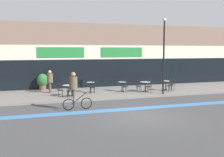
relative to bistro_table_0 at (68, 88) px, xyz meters
The scene contains 21 objects.
ground_plane 6.76m from the bistro_table_0, 67.08° to the right, with size 120.00×120.00×0.00m, color #424244.
sidewalk_slab 2.89m from the bistro_table_0, 21.86° to the left, with size 40.00×5.50×0.12m, color slate.
storefront_facade 6.67m from the bistro_table_0, 65.55° to the left, with size 40.00×4.06×5.56m.
bike_lane_stripe 5.31m from the bistro_table_0, 60.13° to the right, with size 36.00×0.70×0.01m, color #3D7AB7.
bistro_table_0 is the anchor object (origin of this frame).
bistro_table_1 2.20m from the bistro_table_0, 32.96° to the left, with size 0.60×0.60×0.77m.
bistro_table_2 4.35m from the bistro_table_0, 11.38° to the left, with size 0.63×0.63×0.74m.
bistro_table_3 5.98m from the bistro_table_0, ahead, with size 0.79×0.79×0.74m.
bistro_table_4 7.75m from the bistro_table_0, ahead, with size 0.64×0.64×0.76m.
cafe_chair_0_near 0.63m from the bistro_table_0, 90.32° to the right, with size 0.42×0.58×0.90m.
cafe_chair_0_side 0.63m from the bistro_table_0, behind, with size 0.59×0.44×0.90m.
cafe_chair_1_near 1.93m from the bistro_table_0, 17.32° to the left, with size 0.44×0.59×0.90m.
cafe_chair_2_near 4.28m from the bistro_table_0, ahead, with size 0.41×0.58×0.90m.
cafe_chair_3_near 5.98m from the bistro_table_0, ahead, with size 0.44×0.59×0.90m.
cafe_chair_3_side 5.35m from the bistro_table_0, ahead, with size 0.59×0.43×0.90m.
cafe_chair_4_near 7.76m from the bistro_table_0, ahead, with size 0.41×0.58×0.90m.
cafe_chair_4_side 8.38m from the bistro_table_0, ahead, with size 0.60×0.45×0.90m.
planter_pot 3.73m from the bistro_table_0, 115.22° to the left, with size 0.88×0.88×1.32m.
lamp_post 7.28m from the bistro_table_0, ahead, with size 0.26×0.26×5.46m.
cyclist_0 3.91m from the bistro_table_0, 93.19° to the right, with size 1.66×0.52×2.11m.
pedestrian_near_end 2.15m from the bistro_table_0, 122.14° to the left, with size 0.53×0.53×1.69m.
Camera 1 is at (-5.12, -11.87, 3.30)m, focal length 42.00 mm.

